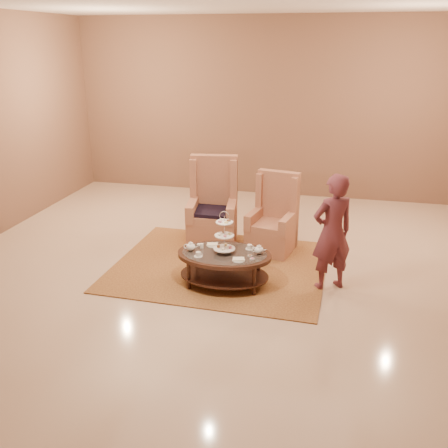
% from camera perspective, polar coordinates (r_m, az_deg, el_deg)
% --- Properties ---
extents(ground, '(8.00, 8.00, 0.00)m').
position_cam_1_polar(ground, '(6.89, 0.22, -5.84)').
color(ground, beige).
rests_on(ground, ground).
extents(ceiling, '(8.00, 8.00, 0.02)m').
position_cam_1_polar(ceiling, '(6.89, 0.22, -5.84)').
color(ceiling, silver).
rests_on(ceiling, ground).
extents(wall_back, '(8.00, 0.04, 3.50)m').
position_cam_1_polar(wall_back, '(10.20, 5.36, 13.00)').
color(wall_back, brown).
rests_on(wall_back, ground).
extents(rug, '(3.01, 2.53, 0.02)m').
position_cam_1_polar(rug, '(7.13, -0.47, -4.80)').
color(rug, '#A4743A').
rests_on(rug, ground).
extents(tea_table, '(1.25, 0.88, 1.02)m').
position_cam_1_polar(tea_table, '(6.47, 0.04, -3.99)').
color(tea_table, black).
rests_on(tea_table, ground).
extents(armchair_left, '(0.83, 0.86, 1.36)m').
position_cam_1_polar(armchair_left, '(7.82, -1.27, 1.09)').
color(armchair_left, '#B37254').
rests_on(armchair_left, ground).
extents(armchair_right, '(0.76, 0.78, 1.19)m').
position_cam_1_polar(armchair_right, '(7.59, 5.67, -0.09)').
color(armchair_right, '#B37254').
rests_on(armchair_right, ground).
extents(person, '(0.67, 0.61, 1.53)m').
position_cam_1_polar(person, '(6.39, 12.26, -0.97)').
color(person, '#5C2731').
rests_on(person, ground).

